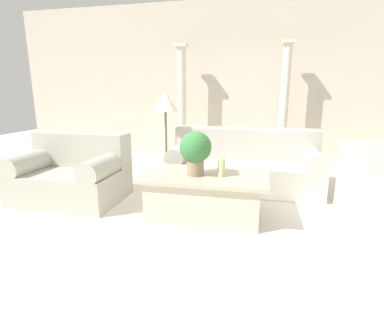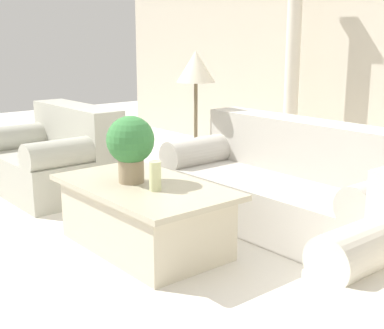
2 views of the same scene
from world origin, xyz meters
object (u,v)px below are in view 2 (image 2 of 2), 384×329
Objects in this scene: loveseat at (57,157)px; potted_plant at (131,144)px; floor_lamp at (196,75)px; coffee_table at (144,215)px; sofa_long at (291,185)px.

loveseat is 1.78m from potted_plant.
potted_plant is 1.50m from floor_lamp.
coffee_table is 0.54m from potted_plant.
sofa_long is 1.47m from floor_lamp.
loveseat is at bearing -154.85° from sofa_long.
sofa_long reaches higher than coffee_table.
potted_plant is at bearing -159.42° from coffee_table.
floor_lamp reaches higher than sofa_long.
sofa_long is 2.41m from loveseat.
sofa_long is 1.54× the size of coffee_table.
potted_plant is at bearing -7.60° from loveseat.
floor_lamp reaches higher than coffee_table.
floor_lamp is at bearing -179.48° from sofa_long.
potted_plant reaches higher than sofa_long.
loveseat is 2.67× the size of potted_plant.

